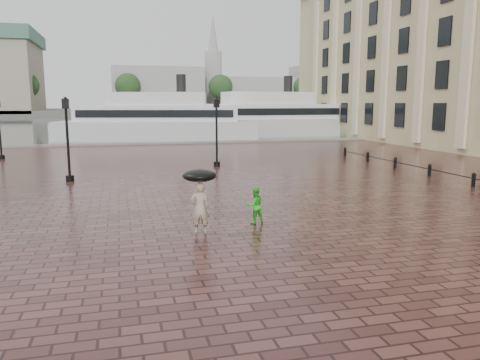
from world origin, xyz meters
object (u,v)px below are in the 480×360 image
object	(u,v)px
adult_pedestrian	(200,208)
ferry_far	(267,118)
street_lamps	(92,132)
ferry_near	(158,121)
child_pedestrian	(255,205)

from	to	relation	value
adult_pedestrian	ferry_far	bearing A→B (deg)	-101.98
street_lamps	adult_pedestrian	size ratio (longest dim) A/B	9.19
adult_pedestrian	ferry_near	size ratio (longest dim) A/B	0.07
ferry_near	ferry_far	size ratio (longest dim) A/B	0.98
street_lamps	ferry_near	bearing A→B (deg)	74.63
street_lamps	child_pedestrian	bearing A→B (deg)	-69.47
child_pedestrian	ferry_far	bearing A→B (deg)	-116.11
street_lamps	ferry_near	xyz separation A→B (m)	(6.05, 22.01, -0.12)
child_pedestrian	ferry_far	size ratio (longest dim) A/B	0.06
adult_pedestrian	child_pedestrian	world-z (taller)	adult_pedestrian
street_lamps	adult_pedestrian	bearing A→B (deg)	-76.56
ferry_far	child_pedestrian	bearing A→B (deg)	-111.59
adult_pedestrian	ferry_near	bearing A→B (deg)	-84.19
adult_pedestrian	ferry_far	world-z (taller)	ferry_far
adult_pedestrian	ferry_far	size ratio (longest dim) A/B	0.07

